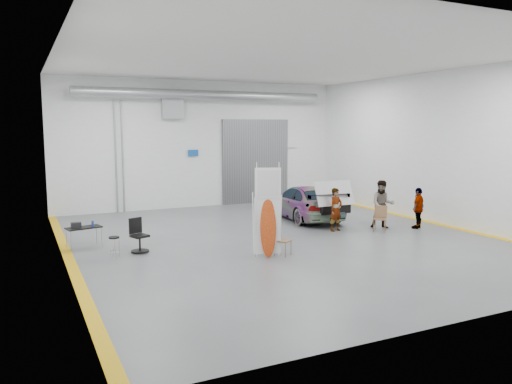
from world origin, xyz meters
name	(u,v)px	position (x,y,z in m)	size (l,w,h in m)	color
ground	(282,239)	(0.00, 0.00, 0.00)	(16.00, 16.00, 0.00)	#56585C
room_shell	(260,120)	(0.24, 2.22, 4.08)	(14.02, 16.18, 6.01)	silver
sedan_car	(304,202)	(2.70, 3.02, 0.69)	(1.94, 4.77, 1.38)	silver
person_a	(336,210)	(2.46, 0.34, 0.80)	(0.58, 0.38, 1.60)	brown
person_b	(382,204)	(4.33, -0.01, 0.92)	(0.89, 0.69, 1.83)	slate
person_c	(418,208)	(5.53, -0.63, 0.78)	(0.91, 0.37, 1.56)	#9F5735
surfboard_display	(270,219)	(-1.44, -1.94, 1.14)	(0.77, 0.38, 2.81)	white
folding_chair_near	(283,246)	(-1.02, -1.95, 0.28)	(0.57, 0.63, 0.88)	brown
folding_chair_far	(380,224)	(3.83, -0.48, 0.29)	(0.62, 0.70, 0.94)	brown
shop_stool	(114,247)	(-5.62, -0.06, 0.31)	(0.32, 0.32, 0.63)	black
work_table	(82,227)	(-6.33, 1.62, 0.67)	(1.15, 0.75, 0.87)	gray
office_chair	(139,237)	(-4.80, 0.33, 0.45)	(0.58, 0.61, 1.03)	black
trunk_lid	(333,191)	(2.70, 0.89, 1.40)	(1.61, 0.98, 0.04)	silver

